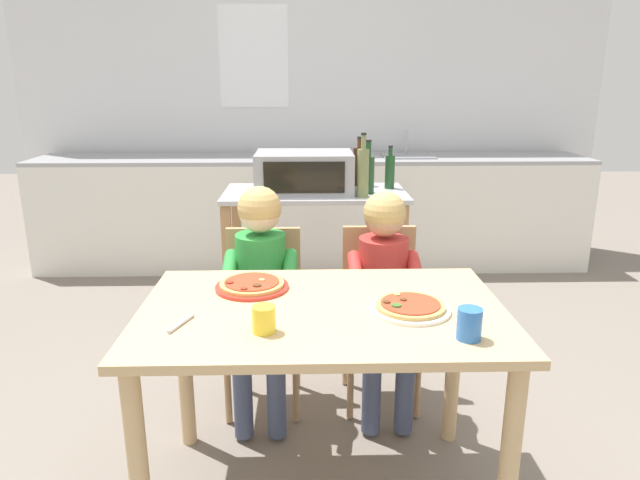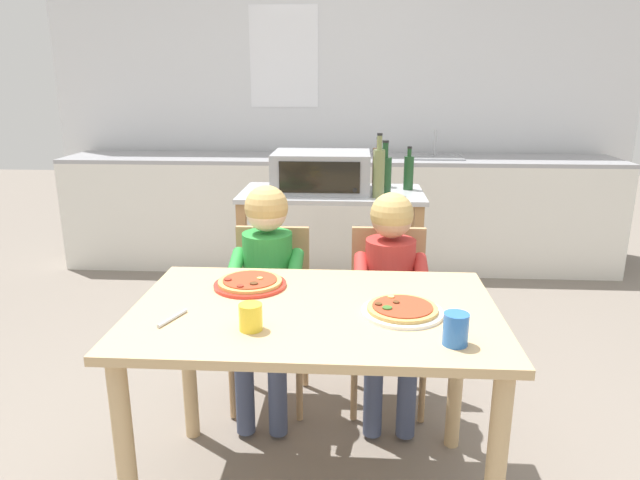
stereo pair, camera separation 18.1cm
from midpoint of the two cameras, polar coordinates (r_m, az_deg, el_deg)
The scene contains 19 objects.
ground_plane at distance 3.35m, azimuth 2.57°, elevation -10.40°, with size 12.35×12.35×0.00m, color slate.
back_wall_tiled at distance 4.92m, azimuth 3.18°, elevation 14.33°, with size 4.83×0.13×2.70m.
kitchen_counter at distance 4.63m, azimuth 3.00°, elevation 2.87°, with size 4.35×0.60×1.08m.
kitchen_island_cart at distance 3.31m, azimuth 2.67°, elevation -0.09°, with size 1.03×0.53×0.87m.
toaster_oven at distance 3.23m, azimuth 1.76°, elevation 6.83°, with size 0.54×0.39×0.22m.
bottle_tall_green_wine at distance 3.41m, azimuth 7.38°, elevation 7.32°, with size 0.07×0.07×0.29m.
bottle_dark_olive_oil at distance 3.07m, azimuth 7.60°, elevation 6.73°, with size 0.06×0.06×0.34m.
bottle_clear_vinegar at distance 3.33m, azimuth 10.41°, elevation 6.70°, with size 0.06×0.06×0.25m.
bottle_slim_sauce at distance 3.17m, azimuth 8.12°, elevation 6.58°, with size 0.07×0.07×0.29m.
dining_table at distance 1.97m, azimuth 2.12°, elevation -9.84°, with size 1.22×0.78×0.75m.
dining_chair_left at distance 2.66m, azimuth -2.98°, elevation -6.32°, with size 0.36×0.36×0.81m.
dining_chair_right at distance 2.67m, azimuth 8.74°, elevation -6.38°, with size 0.36×0.36×0.81m.
child_in_green_shirt at distance 2.48m, azimuth -3.35°, elevation -3.47°, with size 0.32×0.42×1.02m.
child_in_red_shirt at distance 2.50m, azimuth 9.14°, elevation -3.92°, with size 0.32×0.42×1.00m.
pizza_plate_red_rimmed at distance 2.11m, azimuth -4.58°, elevation -4.36°, with size 0.27×0.27×0.03m.
pizza_plate_white at distance 1.90m, azimuth 10.95°, elevation -6.94°, with size 0.27×0.27×0.03m.
drinking_cup_yellow at distance 1.75m, azimuth -4.00°, elevation -7.74°, with size 0.07×0.07×0.08m, color yellow.
drinking_cup_blue at distance 1.72m, azimuth 16.40°, elevation -8.60°, with size 0.07×0.07×0.10m, color blue.
serving_spoon at distance 1.86m, azimuth -11.84°, elevation -7.71°, with size 0.01×0.01×0.14m, color #B7BABF.
Camera 2 is at (0.13, -1.77, 1.49)m, focal length 32.00 mm.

